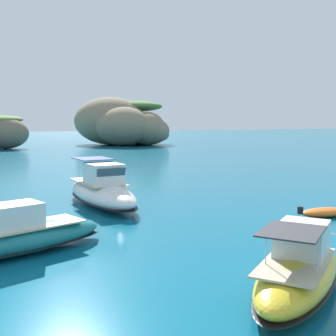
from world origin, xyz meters
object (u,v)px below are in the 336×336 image
(islet_large, at_px, (125,125))
(dinghy_tender, at_px, (324,212))
(motorboat_white, at_px, (102,191))
(motorboat_yellow, at_px, (299,269))
(motorboat_teal, at_px, (23,236))

(islet_large, relative_size, dinghy_tender, 8.00)
(motorboat_white, height_order, dinghy_tender, motorboat_white)
(motorboat_yellow, distance_m, motorboat_white, 14.17)
(motorboat_white, distance_m, dinghy_tender, 11.81)
(islet_large, relative_size, motorboat_white, 2.74)
(motorboat_yellow, xyz_separation_m, dinghy_tender, (7.66, 6.78, -0.41))
(motorboat_white, xyz_separation_m, dinghy_tender, (9.27, -7.30, -0.59))
(islet_large, bearing_deg, motorboat_white, -110.27)
(dinghy_tender, bearing_deg, motorboat_yellow, -138.50)
(motorboat_white, bearing_deg, dinghy_tender, -38.23)
(islet_large, xyz_separation_m, motorboat_yellow, (-20.34, -73.49, -3.42))
(motorboat_yellow, relative_size, dinghy_tender, 2.15)
(motorboat_teal, bearing_deg, dinghy_tender, -0.25)
(islet_large, height_order, motorboat_white, islet_large)
(motorboat_yellow, xyz_separation_m, motorboat_white, (-1.61, 14.08, 0.19))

